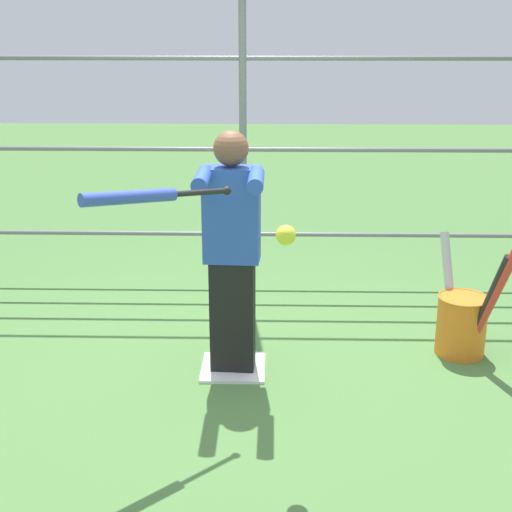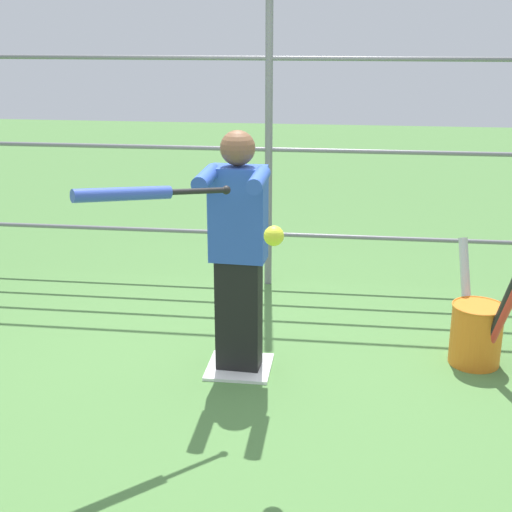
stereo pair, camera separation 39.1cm
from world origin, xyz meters
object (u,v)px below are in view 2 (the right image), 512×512
(batter, at_px, (238,247))
(bat_bucket, at_px, (478,329))
(softball_in_flight, at_px, (274,236))
(baseball_bat_swinging, at_px, (137,194))

(batter, height_order, bat_bucket, batter)
(softball_in_flight, relative_size, bat_bucket, 0.11)
(baseball_bat_swinging, distance_m, softball_in_flight, 0.72)
(batter, distance_m, softball_in_flight, 0.98)
(softball_in_flight, bearing_deg, batter, -70.57)
(softball_in_flight, bearing_deg, bat_bucket, -136.21)
(batter, xyz_separation_m, softball_in_flight, (-0.31, 0.87, 0.33))
(batter, xyz_separation_m, bat_bucket, (-1.50, -0.28, -0.58))
(baseball_bat_swinging, relative_size, bat_bucket, 0.78)
(baseball_bat_swinging, xyz_separation_m, softball_in_flight, (-0.69, 0.13, -0.15))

